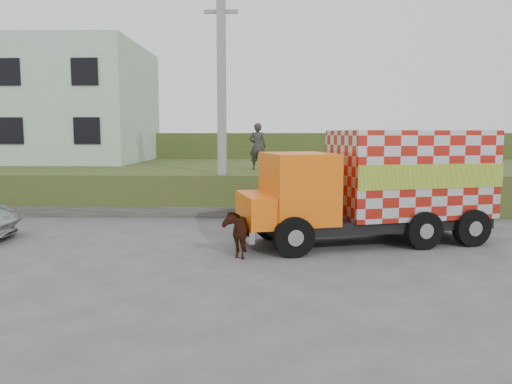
{
  "coord_description": "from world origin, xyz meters",
  "views": [
    {
      "loc": [
        0.72,
        -13.34,
        2.98
      ],
      "look_at": [
        0.32,
        0.89,
        1.3
      ],
      "focal_mm": 35.0,
      "sensor_mm": 36.0,
      "label": 1
    }
  ],
  "objects_px": {
    "utility_pole": "(222,102)",
    "pedestrian": "(258,146)",
    "cargo_truck": "(379,185)",
    "cow": "(236,231)"
  },
  "relations": [
    {
      "from": "utility_pole",
      "to": "pedestrian",
      "type": "relative_size",
      "value": 4.2
    },
    {
      "from": "cargo_truck",
      "to": "utility_pole",
      "type": "bearing_deg",
      "value": 121.74
    },
    {
      "from": "cargo_truck",
      "to": "pedestrian",
      "type": "height_order",
      "value": "pedestrian"
    },
    {
      "from": "cargo_truck",
      "to": "cow",
      "type": "xyz_separation_m",
      "value": [
        -3.81,
        -1.58,
        -0.98
      ]
    },
    {
      "from": "utility_pole",
      "to": "cargo_truck",
      "type": "height_order",
      "value": "utility_pole"
    },
    {
      "from": "utility_pole",
      "to": "pedestrian",
      "type": "height_order",
      "value": "utility_pole"
    },
    {
      "from": "utility_pole",
      "to": "cargo_truck",
      "type": "bearing_deg",
      "value": -42.92
    },
    {
      "from": "utility_pole",
      "to": "pedestrian",
      "type": "distance_m",
      "value": 3.19
    },
    {
      "from": "cargo_truck",
      "to": "pedestrian",
      "type": "distance_m",
      "value": 7.72
    },
    {
      "from": "cow",
      "to": "pedestrian",
      "type": "relative_size",
      "value": 0.74
    }
  ]
}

